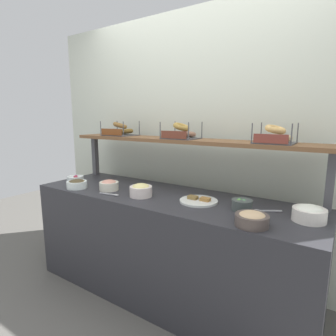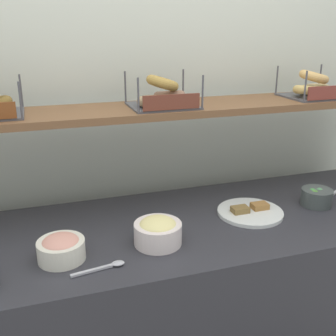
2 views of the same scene
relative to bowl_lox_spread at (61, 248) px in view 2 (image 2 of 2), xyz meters
name	(u,v)px [view 2 (image 2 of 2)]	position (x,y,z in m)	size (l,w,h in m)	color
back_wall	(147,112)	(0.49, 0.68, 0.31)	(3.50, 0.06, 2.40)	silver
deli_counter	(183,310)	(0.49, 0.13, -0.47)	(2.30, 0.70, 0.85)	#2D2D33
upper_shelf	(164,109)	(0.49, 0.40, 0.37)	(2.26, 0.32, 0.03)	brown
bowl_lox_spread	(61,248)	(0.00, 0.00, 0.00)	(0.16, 0.16, 0.09)	#ECE7CF
bowl_veggie_mix	(317,197)	(1.11, 0.11, -0.01)	(0.14, 0.14, 0.08)	#434B48
bowl_egg_salad	(158,231)	(0.34, 0.00, 0.01)	(0.17, 0.17, 0.10)	white
serving_plate_white	(250,212)	(0.79, 0.12, -0.03)	(0.28, 0.28, 0.04)	white
serving_spoon_near_plate	(107,266)	(0.14, -0.10, -0.04)	(0.18, 0.05, 0.01)	#B7B7BC
serving_spoon_by_edge	(332,195)	(1.24, 0.16, -0.04)	(0.16, 0.11, 0.01)	#B7B7BC
bagel_basket_everything	(162,96)	(0.48, 0.37, 0.43)	(0.28, 0.24, 0.14)	#4C4C51
bagel_basket_plain	(313,87)	(1.23, 0.38, 0.43)	(0.28, 0.26, 0.14)	#4C4C51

